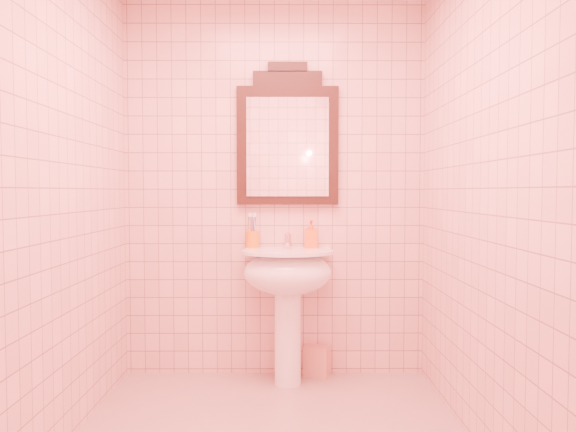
{
  "coord_description": "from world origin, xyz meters",
  "views": [
    {
      "loc": [
        0.07,
        -2.67,
        1.23
      ],
      "look_at": [
        0.09,
        0.55,
        1.09
      ],
      "focal_mm": 35.0,
      "sensor_mm": 36.0,
      "label": 1
    }
  ],
  "objects_px": {
    "toothbrush_cup": "(252,239)",
    "towel": "(317,361)",
    "pedestal_sink": "(288,282)",
    "mirror": "(288,139)",
    "soap_dispenser": "(311,234)"
  },
  "relations": [
    {
      "from": "mirror",
      "to": "soap_dispenser",
      "type": "distance_m",
      "value": 0.65
    },
    {
      "from": "pedestal_sink",
      "to": "soap_dispenser",
      "type": "height_order",
      "value": "soap_dispenser"
    },
    {
      "from": "pedestal_sink",
      "to": "toothbrush_cup",
      "type": "relative_size",
      "value": 4.21
    },
    {
      "from": "pedestal_sink",
      "to": "mirror",
      "type": "xyz_separation_m",
      "value": [
        0.0,
        0.2,
        0.92
      ]
    },
    {
      "from": "toothbrush_cup",
      "to": "mirror",
      "type": "bearing_deg",
      "value": 8.13
    },
    {
      "from": "toothbrush_cup",
      "to": "towel",
      "type": "bearing_deg",
      "value": 0.12
    },
    {
      "from": "pedestal_sink",
      "to": "soap_dispenser",
      "type": "relative_size",
      "value": 4.66
    },
    {
      "from": "pedestal_sink",
      "to": "soap_dispenser",
      "type": "bearing_deg",
      "value": 40.92
    },
    {
      "from": "mirror",
      "to": "pedestal_sink",
      "type": "bearing_deg",
      "value": -90.0
    },
    {
      "from": "mirror",
      "to": "soap_dispenser",
      "type": "bearing_deg",
      "value": -23.6
    },
    {
      "from": "soap_dispenser",
      "to": "towel",
      "type": "distance_m",
      "value": 0.86
    },
    {
      "from": "toothbrush_cup",
      "to": "pedestal_sink",
      "type": "bearing_deg",
      "value": -35.67
    },
    {
      "from": "pedestal_sink",
      "to": "mirror",
      "type": "height_order",
      "value": "mirror"
    },
    {
      "from": "toothbrush_cup",
      "to": "towel",
      "type": "relative_size",
      "value": 1.02
    },
    {
      "from": "pedestal_sink",
      "to": "towel",
      "type": "distance_m",
      "value": 0.62
    }
  ]
}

